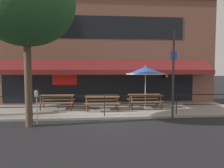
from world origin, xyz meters
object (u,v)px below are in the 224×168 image
Objects in this scene: parking_meter_near at (36,97)px; picnic_table_right at (145,97)px; patio_umbrella_right at (145,71)px; picnic_table_left at (57,98)px; picnic_table_centre at (102,99)px; street_sign_pole at (173,74)px.

picnic_table_right is at bearing 26.93° from parking_meter_near.
picnic_table_left is at bearing 179.15° from patio_umbrella_right.
picnic_table_centre is 2.44m from picnic_table_right.
street_sign_pole is at bearing 0.98° from parking_meter_near.
patio_umbrella_right is at bearing 26.95° from parking_meter_near.
picnic_table_left is 6.19m from street_sign_pole.
picnic_table_centre is 2.85m from patio_umbrella_right.
picnic_table_centre and picnic_table_right have the same top height.
patio_umbrella_right is (4.84, -0.07, 1.47)m from picnic_table_left.
parking_meter_near reaches higher than picnic_table_left.
picnic_table_left is at bearing 81.75° from parking_meter_near.
parking_meter_near is at bearing -98.25° from picnic_table_left.
street_sign_pole reaches higher than picnic_table_right.
street_sign_pole is (3.02, -2.21, 1.34)m from picnic_table_centre.
street_sign_pole is at bearing -76.75° from picnic_table_right.
picnic_table_centre is at bearing -171.83° from picnic_table_right.
parking_meter_near is at bearing -153.05° from patio_umbrella_right.
picnic_table_right is at bearing -90.00° from patio_umbrella_right.
patio_umbrella_right is at bearing 8.23° from picnic_table_centre.
picnic_table_centre is 1.00× the size of picnic_table_right.
patio_umbrella_right is at bearing 90.00° from picnic_table_right.
picnic_table_left is 1.00× the size of picnic_table_right.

